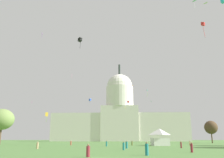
{
  "coord_description": "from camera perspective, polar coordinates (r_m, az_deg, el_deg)",
  "views": [
    {
      "loc": [
        3.25,
        -26.68,
        2.09
      ],
      "look_at": [
        -3.83,
        97.78,
        33.08
      ],
      "focal_mm": 38.62,
      "sensor_mm": 36.0,
      "label": 1
    }
  ],
  "objects": [
    {
      "name": "person_red_back_right",
      "position": [
        85.25,
        -9.69,
        -14.68
      ],
      "size": [
        0.39,
        0.39,
        1.58
      ],
      "rotation": [
        0.0,
        0.0,
        4.54
      ],
      "color": "red",
      "rests_on": "ground_plane"
    },
    {
      "name": "capitol_building",
      "position": [
        208.62,
        1.86,
        -9.28
      ],
      "size": [
        113.96,
        23.53,
        67.08
      ],
      "color": "silver",
      "rests_on": "ground_plane"
    },
    {
      "name": "kite_violet_high",
      "position": [
        129.11,
        -16.21,
        10.2
      ],
      "size": [
        0.35,
        0.88,
        2.68
      ],
      "rotation": [
        0.0,
        0.0,
        4.02
      ],
      "color": "purple"
    },
    {
      "name": "kite_red_mid",
      "position": [
        142.2,
        3.85,
        -5.4
      ],
      "size": [
        1.17,
        1.2,
        3.2
      ],
      "rotation": [
        0.0,
        0.0,
        2.65
      ],
      "color": "red"
    },
    {
      "name": "person_teal_front_right",
      "position": [
        55.41,
        3.48,
        -15.32
      ],
      "size": [
        0.66,
        0.66,
        1.67
      ],
      "rotation": [
        0.0,
        0.0,
        3.81
      ],
      "color": "#1E757A",
      "rests_on": "ground_plane"
    },
    {
      "name": "person_maroon_mid_left",
      "position": [
        41.16,
        18.34,
        -15.18
      ],
      "size": [
        0.53,
        0.53,
        1.58
      ],
      "rotation": [
        0.0,
        0.0,
        2.21
      ],
      "color": "maroon",
      "rests_on": "ground_plane"
    },
    {
      "name": "kite_blue_mid",
      "position": [
        136.51,
        -5.21,
        -4.93
      ],
      "size": [
        1.49,
        1.49,
        2.62
      ],
      "rotation": [
        0.0,
        0.0,
        3.95
      ],
      "color": "blue"
    },
    {
      "name": "kite_turquoise_mid",
      "position": [
        108.35,
        8.05,
        -2.92
      ],
      "size": [
        1.31,
        1.37,
        2.88
      ],
      "rotation": [
        0.0,
        0.0,
        4.28
      ],
      "color": "teal"
    },
    {
      "name": "kite_green_high",
      "position": [
        114.41,
        18.82,
        16.99
      ],
      "size": [
        1.65,
        1.63,
        3.27
      ],
      "rotation": [
        0.0,
        0.0,
        5.51
      ],
      "color": "green"
    },
    {
      "name": "kite_white_mid",
      "position": [
        101.68,
        2.21,
        0.8
      ],
      "size": [
        0.57,
        0.87,
        1.55
      ],
      "rotation": [
        0.0,
        0.0,
        0.59
      ],
      "color": "white"
    },
    {
      "name": "person_maroon_lawn_far_left",
      "position": [
        59.5,
        16.04,
        -14.77
      ],
      "size": [
        0.37,
        0.37,
        1.53
      ],
      "rotation": [
        0.0,
        0.0,
        3.21
      ],
      "color": "maroon",
      "rests_on": "ground_plane"
    },
    {
      "name": "kite_red_mid_b",
      "position": [
        65.07,
        20.72,
        12.04
      ],
      "size": [
        1.11,
        1.1,
        4.13
      ],
      "rotation": [
        0.0,
        0.0,
        4.05
      ],
      "color": "red"
    },
    {
      "name": "kite_green_mid",
      "position": [
        139.58,
        9.23,
        -5.18
      ],
      "size": [
        0.2,
        0.99,
        0.85
      ],
      "rotation": [
        0.0,
        0.0,
        3.91
      ],
      "color": "green"
    },
    {
      "name": "person_olive_deep_crowd",
      "position": [
        79.87,
        4.78,
        -14.92
      ],
      "size": [
        0.51,
        0.51,
        1.52
      ],
      "rotation": [
        0.0,
        0.0,
        0.21
      ],
      "color": "olive",
      "rests_on": "ground_plane"
    },
    {
      "name": "kite_black_mid",
      "position": [
        62.45,
        -7.58,
        9.2
      ],
      "size": [
        1.18,
        1.15,
        2.92
      ],
      "rotation": [
        0.0,
        0.0,
        1.05
      ],
      "color": "black"
    },
    {
      "name": "kite_yellow_mid",
      "position": [
        168.88,
        3.13,
        -6.83
      ],
      "size": [
        0.66,
        1.25,
        1.44
      ],
      "rotation": [
        0.0,
        0.0,
        0.56
      ],
      "color": "yellow"
    },
    {
      "name": "kite_pink_high",
      "position": [
        153.3,
        -9.47,
        0.94
      ],
      "size": [
        0.42,
        0.81,
        3.04
      ],
      "rotation": [
        0.0,
        0.0,
        0.93
      ],
      "color": "pink"
    },
    {
      "name": "kite_magenta_low",
      "position": [
        102.37,
        -18.44,
        -5.11
      ],
      "size": [
        0.36,
        0.5,
        1.08
      ],
      "rotation": [
        0.0,
        0.0,
        1.19
      ],
      "color": "#D1339E"
    },
    {
      "name": "kite_gold_low",
      "position": [
        90.09,
        -15.21,
        -8.2
      ],
      "size": [
        0.92,
        0.52,
        3.65
      ],
      "rotation": [
        0.0,
        0.0,
        2.83
      ],
      "color": "gold"
    },
    {
      "name": "event_tent",
      "position": [
        79.42,
        11.22,
        -13.31
      ],
      "size": [
        5.61,
        6.74,
        5.21
      ],
      "rotation": [
        0.0,
        0.0,
        0.08
      ],
      "color": "white",
      "rests_on": "ground_plane"
    },
    {
      "name": "person_tan_front_left",
      "position": [
        79.39,
        17.94,
        -14.32
      ],
      "size": [
        0.44,
        0.44,
        1.49
      ],
      "rotation": [
        0.0,
        0.0,
        0.44
      ],
      "color": "tan",
      "rests_on": "ground_plane"
    },
    {
      "name": "person_tan_near_tree_west",
      "position": [
        55.26,
        -17.23,
        -14.83
      ],
      "size": [
        0.58,
        0.58,
        1.51
      ],
      "rotation": [
        0.0,
        0.0,
        5.93
      ],
      "color": "tan",
      "rests_on": "ground_plane"
    },
    {
      "name": "person_teal_back_center",
      "position": [
        47.53,
        2.76,
        -15.6
      ],
      "size": [
        0.54,
        0.54,
        1.58
      ],
      "rotation": [
        0.0,
        0.0,
        4.22
      ],
      "color": "#1E757A",
      "rests_on": "ground_plane"
    },
    {
      "name": "kite_orange_mid",
      "position": [
        125.02,
        4.79,
        -1.93
      ],
      "size": [
        1.24,
        1.15,
        3.68
      ],
      "rotation": [
        0.0,
        0.0,
        3.81
      ],
      "color": "orange"
    },
    {
      "name": "kite_lime_high",
      "position": [
        86.15,
        21.51,
        16.16
      ],
      "size": [
        1.61,
        1.71,
        0.36
      ],
      "rotation": [
        0.0,
        0.0,
        2.27
      ],
      "color": "#8CD133"
    },
    {
      "name": "person_maroon_lawn_far_right",
      "position": [
        29.45,
        -5.68,
        -16.67
      ],
      "size": [
        0.6,
        0.6,
        1.48
      ],
      "rotation": [
        0.0,
        0.0,
        4.18
      ],
      "color": "maroon",
      "rests_on": "ground_plane"
    },
    {
      "name": "person_teal_back_left",
      "position": [
        32.62,
        8.23,
        -16.16
      ],
      "size": [
        0.48,
        0.48,
        1.68
      ],
      "rotation": [
        0.0,
        0.0,
        6.2
      ],
      "color": "#1E757A",
      "rests_on": "ground_plane"
    },
    {
      "name": "person_teal_edge_east",
      "position": [
        70.09,
        -1.3,
        -15.08
      ],
      "size": [
        0.46,
        0.46,
        1.59
      ],
      "rotation": [
        0.0,
        0.0,
        1.7
      ],
      "color": "#1E757A",
      "rests_on": "ground_plane"
    },
    {
      "name": "tree_west_near",
      "position": [
        95.09,
        -24.67,
        -8.7
      ],
      "size": [
        8.76,
        8.29,
        12.49
      ],
      "color": "brown",
      "rests_on": "ground_plane"
    },
    {
      "name": "tree_east_near",
      "position": [
        130.27,
        22.38,
        -10.55
      ],
      "size": [
        9.07,
        9.11,
        10.77
      ],
      "color": "#4C3823",
      "rests_on": "ground_plane"
    },
    {
      "name": "kite_cyan_high",
      "position": [
        85.35,
        24.77,
        16.41
      ],
      "size": [
        1.5,
        1.51,
        1.29
      ],
      "rotation": [
        0.0,
        0.0,
        0.69
      ],
      "color": "#33BCDB"
    }
  ]
}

